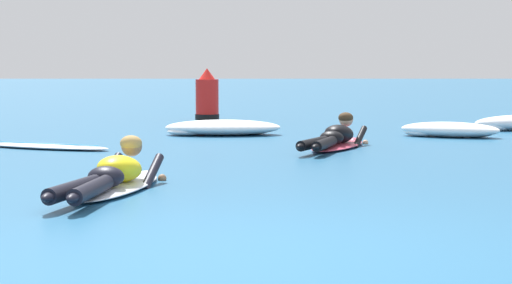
{
  "coord_description": "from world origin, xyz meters",
  "views": [
    {
      "loc": [
        -0.12,
        -5.61,
        1.19
      ],
      "look_at": [
        -0.12,
        4.83,
        0.29
      ],
      "focal_mm": 62.78,
      "sensor_mm": 36.0,
      "label": 1
    }
  ],
  "objects": [
    {
      "name": "drifting_surfboard",
      "position": [
        -3.13,
        7.05,
        0.03
      ],
      "size": [
        2.12,
        1.29,
        0.16
      ],
      "color": "silver",
      "rests_on": "ground"
    },
    {
      "name": "surfer_near",
      "position": [
        -1.45,
        2.7,
        0.14
      ],
      "size": [
        0.84,
        2.59,
        0.54
      ],
      "color": "silver",
      "rests_on": "ground"
    },
    {
      "name": "channel_marker_buoy",
      "position": [
        -1.18,
        13.79,
        0.45
      ],
      "size": [
        0.52,
        0.52,
        1.11
      ],
      "color": "red",
      "rests_on": "ground"
    },
    {
      "name": "surfer_far",
      "position": [
        1.01,
        7.04,
        0.14
      ],
      "size": [
        1.27,
        2.48,
        0.54
      ],
      "color": "#E54C66",
      "rests_on": "ground"
    },
    {
      "name": "ground_plane",
      "position": [
        0.0,
        10.0,
        0.0
      ],
      "size": [
        120.0,
        120.0,
        0.0
      ],
      "primitive_type": "plane",
      "color": "#235B84"
    },
    {
      "name": "whitewater_mid_left",
      "position": [
        -0.68,
        9.52,
        0.12
      ],
      "size": [
        1.97,
        1.02,
        0.26
      ],
      "color": "white",
      "rests_on": "ground"
    },
    {
      "name": "whitewater_mid_right",
      "position": [
        3.09,
        9.1,
        0.12
      ],
      "size": [
        1.77,
        1.32,
        0.25
      ],
      "color": "white",
      "rests_on": "ground"
    }
  ]
}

